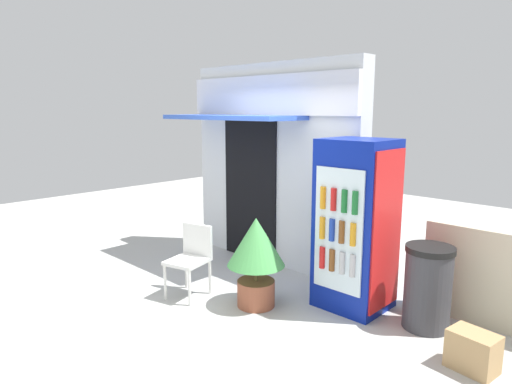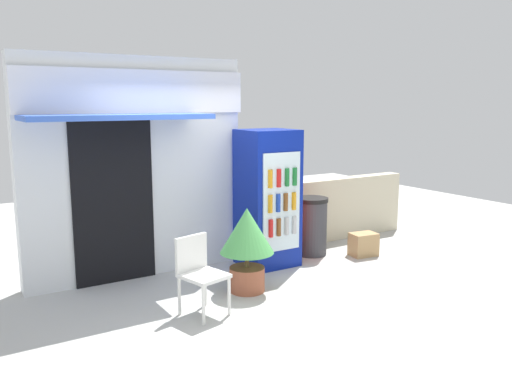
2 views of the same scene
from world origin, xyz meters
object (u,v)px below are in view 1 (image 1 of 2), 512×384
(drink_cooler, at_px, (356,225))
(potted_plant_near_shop, at_px, (256,252))
(cardboard_box, at_px, (473,351))
(trash_bin, at_px, (428,287))
(plastic_chair, at_px, (191,255))

(drink_cooler, distance_m, potted_plant_near_shop, 1.15)
(drink_cooler, relative_size, cardboard_box, 4.92)
(trash_bin, bearing_deg, cardboard_box, -37.46)
(cardboard_box, bearing_deg, drink_cooler, 164.06)
(plastic_chair, bearing_deg, potted_plant_near_shop, 20.92)
(potted_plant_near_shop, distance_m, trash_bin, 1.83)
(drink_cooler, relative_size, potted_plant_near_shop, 1.84)
(potted_plant_near_shop, bearing_deg, drink_cooler, 43.55)
(drink_cooler, relative_size, plastic_chair, 2.24)
(plastic_chair, relative_size, potted_plant_near_shop, 0.82)
(potted_plant_near_shop, bearing_deg, plastic_chair, -159.08)
(potted_plant_near_shop, relative_size, cardboard_box, 2.67)
(potted_plant_near_shop, xyz_separation_m, trash_bin, (1.62, 0.82, -0.20))
(plastic_chair, height_order, trash_bin, trash_bin)
(drink_cooler, relative_size, trash_bin, 2.19)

